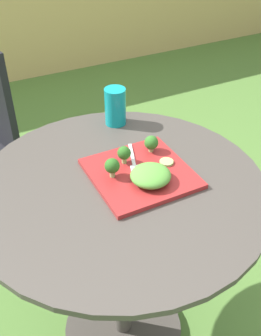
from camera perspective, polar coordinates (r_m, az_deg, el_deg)
ground_plane at (r=1.68m, az=-1.03°, el=-22.25°), size 12.00×12.00×0.00m
patio_table at (r=1.31m, az=-1.24°, el=-12.26°), size 0.82×0.82×0.74m
salad_plate at (r=1.13m, az=1.41°, el=-0.76°), size 0.27×0.27×0.01m
drinking_glass at (r=1.35m, az=-2.18°, el=8.49°), size 0.07×0.07×0.13m
fork at (r=1.16m, az=0.43°, el=0.84°), size 0.07×0.15×0.00m
lettuce_mound at (r=1.08m, az=2.89°, el=-1.06°), size 0.11×0.11×0.04m
broccoli_floret_0 at (r=1.14m, az=-0.91°, el=2.11°), size 0.04×0.04×0.05m
broccoli_floret_1 at (r=1.19m, az=2.98°, el=3.61°), size 0.04×0.04×0.05m
broccoli_floret_2 at (r=1.09m, az=-2.63°, el=0.26°), size 0.04×0.04×0.06m
cucumber_slice_0 at (r=1.16m, az=5.14°, el=0.85°), size 0.04×0.04×0.01m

